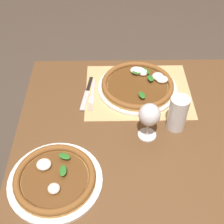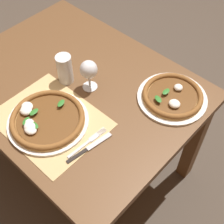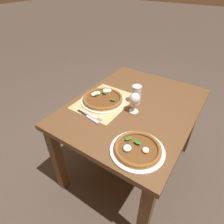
{
  "view_description": "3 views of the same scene",
  "coord_description": "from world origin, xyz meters",
  "px_view_note": "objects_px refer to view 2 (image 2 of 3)",
  "views": [
    {
      "loc": [
        0.22,
        0.81,
        1.64
      ],
      "look_at": [
        0.21,
        -0.02,
        0.81
      ],
      "focal_mm": 50.0,
      "sensor_mm": 36.0,
      "label": 1
    },
    {
      "loc": [
        0.83,
        -0.63,
        1.8
      ],
      "look_at": [
        0.28,
        -0.04,
        0.79
      ],
      "focal_mm": 50.0,
      "sensor_mm": 36.0,
      "label": 2
    },
    {
      "loc": [
        1.08,
        0.52,
        1.57
      ],
      "look_at": [
        0.22,
        -0.06,
        0.78
      ],
      "focal_mm": 30.0,
      "sensor_mm": 36.0,
      "label": 3
    }
  ],
  "objects_px": {
    "pizza_far": "(173,96)",
    "knife": "(90,148)",
    "pizza_near": "(46,119)",
    "pint_glass": "(65,70)",
    "wine_glass": "(89,71)",
    "fork": "(87,142)"
  },
  "relations": [
    {
      "from": "pizza_far",
      "to": "knife",
      "type": "bearing_deg",
      "value": -101.3
    },
    {
      "from": "pizza_near",
      "to": "knife",
      "type": "relative_size",
      "value": 1.61
    },
    {
      "from": "pizza_near",
      "to": "pint_glass",
      "type": "xyz_separation_m",
      "value": [
        -0.13,
        0.23,
        0.05
      ]
    },
    {
      "from": "wine_glass",
      "to": "pint_glass",
      "type": "bearing_deg",
      "value": -158.68
    },
    {
      "from": "pizza_far",
      "to": "fork",
      "type": "relative_size",
      "value": 1.58
    },
    {
      "from": "pizza_far",
      "to": "fork",
      "type": "distance_m",
      "value": 0.44
    },
    {
      "from": "pizza_near",
      "to": "pizza_far",
      "type": "height_order",
      "value": "pizza_near"
    },
    {
      "from": "wine_glass",
      "to": "fork",
      "type": "height_order",
      "value": "wine_glass"
    },
    {
      "from": "pizza_far",
      "to": "wine_glass",
      "type": "xyz_separation_m",
      "value": [
        -0.33,
        -0.2,
        0.09
      ]
    },
    {
      "from": "pizza_near",
      "to": "wine_glass",
      "type": "bearing_deg",
      "value": 93.08
    },
    {
      "from": "pizza_near",
      "to": "pizza_far",
      "type": "bearing_deg",
      "value": 56.5
    },
    {
      "from": "pint_glass",
      "to": "fork",
      "type": "relative_size",
      "value": 0.72
    },
    {
      "from": "pizza_near",
      "to": "pizza_far",
      "type": "xyz_separation_m",
      "value": [
        0.31,
        0.47,
        -0.0
      ]
    },
    {
      "from": "pizza_near",
      "to": "fork",
      "type": "distance_m",
      "value": 0.21
    },
    {
      "from": "pizza_far",
      "to": "fork",
      "type": "xyz_separation_m",
      "value": [
        -0.11,
        -0.43,
        -0.01
      ]
    },
    {
      "from": "fork",
      "to": "knife",
      "type": "distance_m",
      "value": 0.03
    },
    {
      "from": "pint_glass",
      "to": "pizza_far",
      "type": "bearing_deg",
      "value": 29.0
    },
    {
      "from": "knife",
      "to": "fork",
      "type": "bearing_deg",
      "value": 154.91
    },
    {
      "from": "pizza_near",
      "to": "pizza_far",
      "type": "distance_m",
      "value": 0.56
    },
    {
      "from": "pizza_near",
      "to": "wine_glass",
      "type": "xyz_separation_m",
      "value": [
        -0.01,
        0.27,
        0.08
      ]
    },
    {
      "from": "knife",
      "to": "wine_glass",
      "type": "bearing_deg",
      "value": 134.94
    },
    {
      "from": "pint_glass",
      "to": "fork",
      "type": "height_order",
      "value": "pint_glass"
    }
  ]
}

